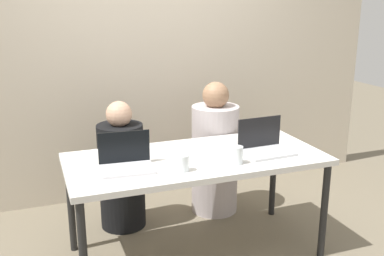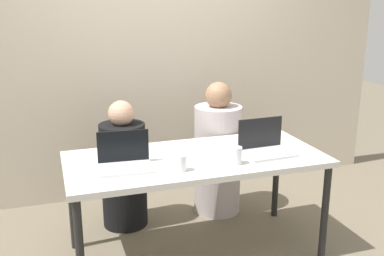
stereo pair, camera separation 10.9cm
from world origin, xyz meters
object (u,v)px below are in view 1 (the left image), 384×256
laptop_back_left (126,153)px  water_glass_left (183,164)px  person_on_left (122,172)px  water_glass_right (237,156)px  laptop_front_left (126,161)px  person_on_right (215,155)px  laptop_front_right (265,145)px

laptop_back_left → water_glass_left: size_ratio=3.05×
person_on_left → water_glass_right: (0.60, -0.82, 0.33)m
laptop_front_left → water_glass_right: 0.71m
person_on_right → laptop_front_right: (0.08, -0.69, 0.29)m
person_on_left → laptop_front_left: (-0.10, -0.67, 0.33)m
person_on_left → water_glass_left: (0.23, -0.83, 0.33)m
person_on_right → laptop_back_left: 1.03m
laptop_front_right → laptop_back_left: bearing=165.5°
person_on_left → person_on_right: (0.80, -0.00, 0.04)m
person_on_left → laptop_front_left: size_ratio=2.97×
water_glass_right → water_glass_left: bearing=-178.9°
water_glass_left → person_on_right: bearing=55.3°
person_on_left → water_glass_right: person_on_left is taller
laptop_front_right → water_glass_left: (-0.65, -0.14, -0.01)m
person_on_left → water_glass_left: size_ratio=9.96×
laptop_back_left → person_on_left: bearing=-87.9°
person_on_right → water_glass_right: (-0.20, -0.82, 0.29)m
laptop_back_left → water_glass_right: (0.66, -0.33, 0.00)m
water_glass_right → laptop_front_right: bearing=25.8°
laptop_back_left → water_glass_left: bearing=139.4°
person_on_left → laptop_front_right: (0.88, -0.69, 0.33)m
laptop_back_left → water_glass_right: 0.74m
laptop_back_left → person_on_right: bearing=-141.2°
water_glass_right → laptop_back_left: bearing=153.5°
person_on_right → laptop_front_left: bearing=31.8°
laptop_front_left → person_on_right: bearing=41.0°
laptop_front_left → water_glass_right: size_ratio=3.02×
person_on_right → laptop_back_left: (-0.86, -0.49, 0.28)m
laptop_front_right → water_glass_right: 0.31m
person_on_left → laptop_front_left: 0.75m
person_on_left → laptop_front_left: bearing=69.3°
water_glass_right → person_on_right: bearing=76.4°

